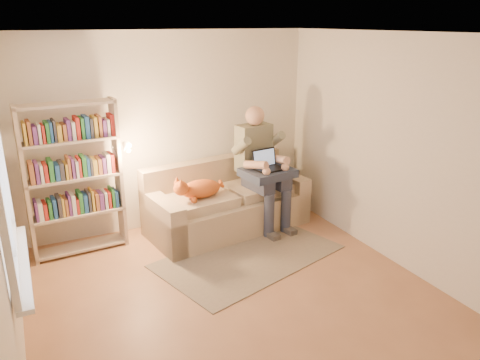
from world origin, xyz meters
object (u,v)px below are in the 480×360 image
person (260,162)px  bookshelf (73,172)px  cat (196,189)px  laptop (272,163)px  sofa (226,205)px

person → bookshelf: size_ratio=0.88×
cat → laptop: 1.08m
laptop → bookshelf: size_ratio=0.21×
cat → laptop: size_ratio=1.95×
sofa → bookshelf: bookshelf is taller
cat → bookshelf: size_ratio=0.42×
person → bookshelf: bookshelf is taller
sofa → laptop: bearing=-31.7°
sofa → cat: bearing=-165.3°
sofa → cat: size_ratio=2.90×
person → laptop: person is taller
sofa → cat: (-0.50, -0.21, 0.37)m
cat → bookshelf: 1.47m
person → laptop: size_ratio=4.12×
person → laptop: (0.10, -0.15, 0.01)m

